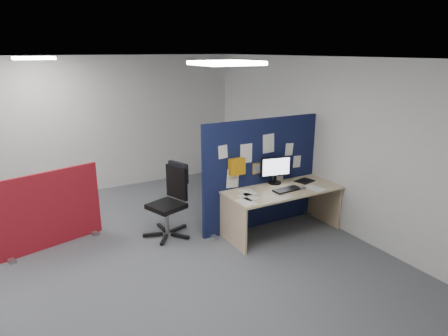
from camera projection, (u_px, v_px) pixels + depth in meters
name	position (u px, v px, depth m)	size (l,w,h in m)	color
floor	(36.00, 298.00, 4.69)	(9.00, 9.00, 0.00)	#55585D
wall_back	(8.00, 133.00, 7.23)	(9.00, 0.02, 2.70)	silver
wall_right	(331.00, 144.00, 6.40)	(0.02, 7.00, 2.70)	silver
ceiling_lights	(31.00, 61.00, 4.64)	(4.10, 4.10, 0.04)	white
navy_divider	(262.00, 174.00, 6.40)	(2.15, 0.30, 1.78)	#0E1435
main_desk	(280.00, 198.00, 6.25)	(1.83, 0.81, 0.73)	tan
monitor_main	(275.00, 169.00, 6.36)	(0.50, 0.21, 0.44)	black
keyboard	(287.00, 190.00, 6.10)	(0.45, 0.18, 0.03)	black
mouse	(303.00, 188.00, 6.15)	(0.10, 0.06, 0.03)	gray
paper_tray	(305.00, 181.00, 6.52)	(0.28, 0.22, 0.01)	black
red_divider	(49.00, 211.00, 5.78)	(1.48, 0.45, 1.14)	#A3151D
office_chair	(172.00, 196.00, 6.15)	(0.74, 0.71, 1.11)	black
desk_papers	(265.00, 195.00, 5.92)	(1.47, 0.69, 0.00)	white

